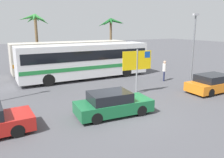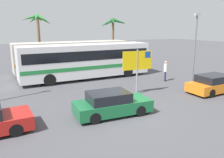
# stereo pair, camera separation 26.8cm
# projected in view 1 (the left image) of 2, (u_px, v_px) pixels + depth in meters

# --- Properties ---
(ground) EXTENTS (120.00, 120.00, 0.00)m
(ground) POSITION_uv_depth(u_px,v_px,m) (124.00, 114.00, 12.52)
(ground) COLOR #4C4C51
(bus_front_coach) EXTENTS (11.96, 2.66, 3.17)m
(bus_front_coach) POSITION_uv_depth(u_px,v_px,m) (85.00, 59.00, 20.70)
(bus_front_coach) COLOR white
(bus_front_coach) RESTS_ON ground
(bus_rear_coach) EXTENTS (11.96, 2.66, 3.17)m
(bus_rear_coach) POSITION_uv_depth(u_px,v_px,m) (71.00, 55.00, 23.91)
(bus_rear_coach) COLOR silver
(bus_rear_coach) RESTS_ON ground
(ferry_sign) EXTENTS (2.19, 0.29, 3.20)m
(ferry_sign) POSITION_uv_depth(u_px,v_px,m) (138.00, 62.00, 15.64)
(ferry_sign) COLOR gray
(ferry_sign) RESTS_ON ground
(car_orange) EXTENTS (4.40, 1.79, 1.32)m
(car_orange) POSITION_uv_depth(u_px,v_px,m) (214.00, 83.00, 16.65)
(car_orange) COLOR orange
(car_orange) RESTS_ON ground
(car_green) EXTENTS (4.27, 2.01, 1.32)m
(car_green) POSITION_uv_depth(u_px,v_px,m) (113.00, 104.00, 12.24)
(car_green) COLOR #196638
(car_green) RESTS_ON ground
(pedestrian_crossing_lot) EXTENTS (0.32, 0.32, 1.81)m
(pedestrian_crossing_lot) POSITION_uv_depth(u_px,v_px,m) (164.00, 69.00, 19.89)
(pedestrian_crossing_lot) COLOR #1E2347
(pedestrian_crossing_lot) RESTS_ON ground
(lamp_post_right_side) EXTENTS (0.56, 0.20, 5.77)m
(lamp_post_right_side) POSITION_uv_depth(u_px,v_px,m) (193.00, 45.00, 18.92)
(lamp_post_right_side) COLOR slate
(lamp_post_right_side) RESTS_ON ground
(palm_tree_seaside) EXTENTS (3.49, 3.46, 6.15)m
(palm_tree_seaside) POSITION_uv_depth(u_px,v_px,m) (36.00, 24.00, 25.69)
(palm_tree_seaside) COLOR brown
(palm_tree_seaside) RESTS_ON ground
(palm_tree_inland) EXTENTS (3.63, 3.71, 5.86)m
(palm_tree_inland) POSITION_uv_depth(u_px,v_px,m) (111.00, 26.00, 30.57)
(palm_tree_inland) COLOR brown
(palm_tree_inland) RESTS_ON ground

